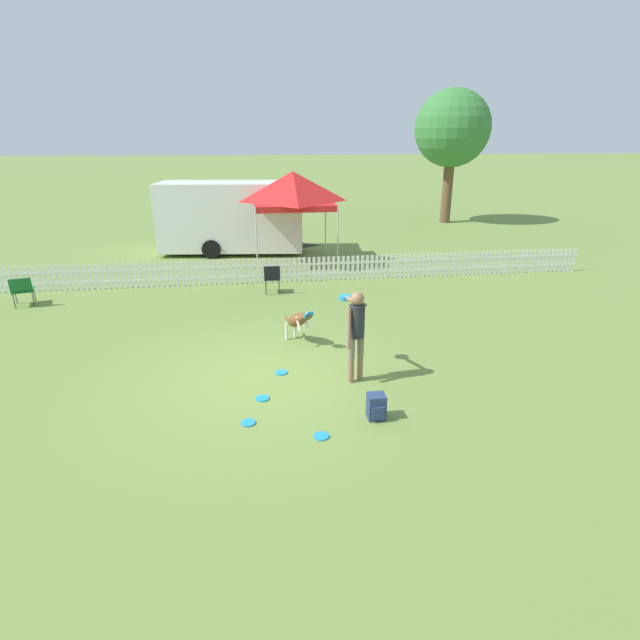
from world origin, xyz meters
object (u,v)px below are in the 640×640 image
tree_left_grove (452,129)px  backpack_on_grass (376,407)px  frisbee_near_dog (248,423)px  folding_chair_blue_left (22,289)px  frisbee_far_scatter (281,372)px  equipment_trailer (232,216)px  leaping_dog (298,320)px  handler_person (356,325)px  folding_chair_center (272,277)px  frisbee_midfield (262,398)px  canopy_tent_main (293,190)px  frisbee_near_handler (321,436)px

tree_left_grove → backpack_on_grass: bearing=-114.4°
frisbee_near_dog → folding_chair_blue_left: (-5.76, 6.62, 0.46)m
frisbee_far_scatter → equipment_trailer: (-1.08, 10.76, 1.37)m
leaping_dog → tree_left_grove: size_ratio=0.17×
handler_person → folding_chair_blue_left: size_ratio=2.14×
folding_chair_blue_left → folding_chair_center: folding_chair_center is taller
tree_left_grove → handler_person: bearing=-116.3°
handler_person → frisbee_midfield: size_ratio=7.45×
leaping_dog → canopy_tent_main: (0.60, 7.28, 1.99)m
canopy_tent_main → handler_person: bearing=-88.5°
canopy_tent_main → tree_left_grove: size_ratio=0.48×
frisbee_near_dog → backpack_on_grass: bearing=-3.6°
tree_left_grove → frisbee_near_handler: bearing=-116.3°
frisbee_far_scatter → backpack_on_grass: bearing=-52.9°
frisbee_far_scatter → tree_left_grove: size_ratio=0.04×
frisbee_near_dog → backpack_on_grass: backpack_on_grass is taller
leaping_dog → handler_person: bearing=90.3°
backpack_on_grass → folding_chair_center: folding_chair_center is taller
frisbee_near_dog → tree_left_grove: bearing=60.4°
handler_person → backpack_on_grass: 1.61m
canopy_tent_main → tree_left_grove: tree_left_grove is taller
frisbee_midfield → equipment_trailer: (-0.69, 11.71, 1.37)m
frisbee_near_dog → equipment_trailer: equipment_trailer is taller
frisbee_near_dog → canopy_tent_main: bearing=80.7°
frisbee_near_handler → folding_chair_blue_left: 9.90m
frisbee_near_handler → folding_chair_blue_left: bearing=133.7°
frisbee_near_dog → frisbee_near_handler: bearing=-26.1°
frisbee_near_handler → folding_chair_center: folding_chair_center is taller
frisbee_far_scatter → folding_chair_center: (0.11, 5.13, 0.48)m
handler_person → backpack_on_grass: size_ratio=4.12×
frisbee_near_handler → frisbee_near_dog: same height
handler_person → equipment_trailer: size_ratio=0.27×
folding_chair_center → equipment_trailer: equipment_trailer is taller
frisbee_near_handler → frisbee_near_dog: bearing=153.9°
handler_person → equipment_trailer: (-2.39, 11.21, 0.32)m
frisbee_near_dog → canopy_tent_main: 10.79m
frisbee_near_handler → tree_left_grove: tree_left_grove is taller
handler_person → tree_left_grove: (8.35, 16.91, 3.47)m
leaping_dog → equipment_trailer: equipment_trailer is taller
tree_left_grove → equipment_trailer: bearing=-152.1°
folding_chair_blue_left → folding_chair_center: size_ratio=0.95×
folding_chair_blue_left → tree_left_grove: tree_left_grove is taller
leaping_dog → tree_left_grove: tree_left_grove is taller
canopy_tent_main → folding_chair_blue_left: bearing=-153.4°
frisbee_near_dog → folding_chair_blue_left: 8.79m
folding_chair_blue_left → folding_chair_center: (6.51, 0.20, 0.03)m
equipment_trailer → tree_left_grove: size_ratio=0.96×
canopy_tent_main → equipment_trailer: (-2.14, 2.09, -1.14)m
leaping_dog → frisbee_near_handler: size_ratio=4.90×
canopy_tent_main → tree_left_grove: bearing=42.2°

